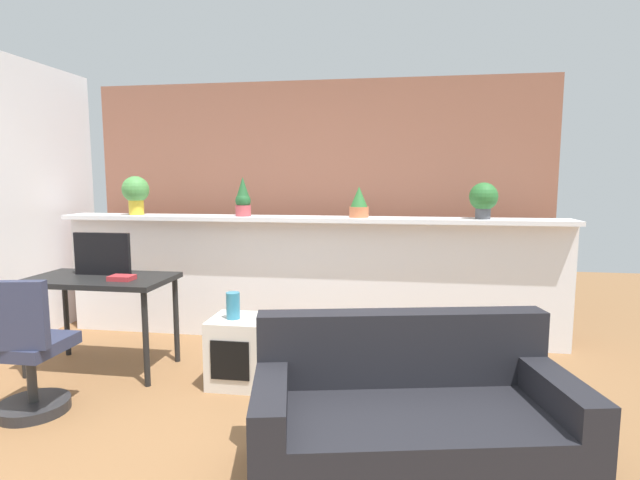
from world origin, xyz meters
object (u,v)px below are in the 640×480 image
potted_plant_2 (359,203)px  desk (101,288)px  office_chair (25,358)px  side_cube_shelf (239,351)px  couch (411,425)px  potted_plant_1 (243,198)px  tv_monitor (102,254)px  vase_on_shelf (233,306)px  potted_plant_3 (483,198)px  book_on_desk (122,278)px  potted_plant_0 (136,192)px

potted_plant_2 → desk: potted_plant_2 is taller
desk → office_chair: 0.85m
desk → side_cube_shelf: (1.15, -0.10, -0.42)m
potted_plant_2 → couch: bearing=-78.2°
potted_plant_1 → tv_monitor: (-0.89, -0.88, -0.41)m
side_cube_shelf → vase_on_shelf: size_ratio=2.58×
vase_on_shelf → potted_plant_3: bearing=29.8°
tv_monitor → couch: bearing=-26.0°
book_on_desk → office_chair: bearing=-109.9°
potted_plant_2 → potted_plant_3: size_ratio=0.88×
office_chair → potted_plant_2: bearing=42.2°
potted_plant_2 → book_on_desk: (-1.71, -1.07, -0.53)m
vase_on_shelf → book_on_desk: 0.90m
potted_plant_0 → desk: potted_plant_0 is taller
potted_plant_0 → book_on_desk: (0.45, -1.06, -0.62)m
couch → vase_on_shelf: bearing=142.4°
potted_plant_3 → side_cube_shelf: (-1.87, -1.07, -1.09)m
vase_on_shelf → couch: bearing=-37.6°
potted_plant_3 → tv_monitor: (-3.05, -0.89, -0.42)m
potted_plant_0 → side_cube_shelf: bearing=-38.2°
office_chair → book_on_desk: (0.26, 0.71, 0.38)m
potted_plant_2 → office_chair: potted_plant_2 is taller
potted_plant_2 → potted_plant_1: bearing=-178.8°
desk → tv_monitor: (-0.02, 0.08, 0.25)m
desk → vase_on_shelf: 1.13m
potted_plant_3 → book_on_desk: potted_plant_3 is taller
potted_plant_0 → desk: size_ratio=0.34×
potted_plant_1 → vase_on_shelf: bearing=-76.7°
potted_plant_3 → side_cube_shelf: size_ratio=0.63×
potted_plant_0 → tv_monitor: size_ratio=0.80×
potted_plant_0 → couch: (2.59, -2.06, -1.10)m
potted_plant_1 → side_cube_shelf: size_ratio=0.73×
vase_on_shelf → desk: bearing=173.8°
office_chair → vase_on_shelf: (1.14, 0.68, 0.21)m
tv_monitor → potted_plant_3: bearing=16.3°
couch → potted_plant_0: bearing=141.5°
desk → book_on_desk: bearing=-20.3°
potted_plant_0 → desk: 1.23m
potted_plant_3 → desk: (-3.02, -0.97, -0.68)m
desk → vase_on_shelf: (1.12, -0.12, -0.07)m
potted_plant_1 → desk: bearing=-132.1°
office_chair → vase_on_shelf: office_chair is taller
potted_plant_3 → office_chair: bearing=-149.9°
potted_plant_0 → office_chair: bearing=-83.8°
side_cube_shelf → potted_plant_1: bearing=105.0°
office_chair → book_on_desk: office_chair is taller
potted_plant_3 → potted_plant_2: bearing=179.3°
tv_monitor → office_chair: 1.03m
tv_monitor → side_cube_shelf: tv_monitor is taller
potted_plant_2 → potted_plant_3: (1.08, -0.01, 0.05)m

